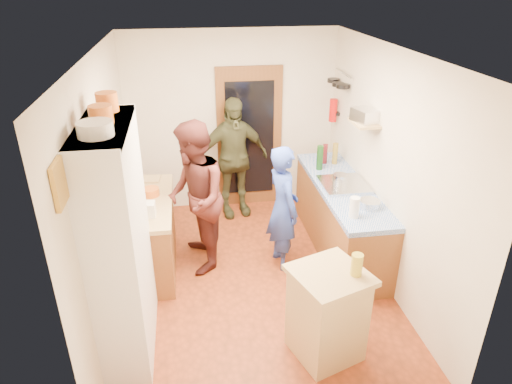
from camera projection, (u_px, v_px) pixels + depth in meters
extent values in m
cube|color=#913918|center=(253.00, 279.00, 5.40)|extent=(3.00, 4.00, 0.02)
cube|color=silver|center=(252.00, 50.00, 4.25)|extent=(3.00, 4.00, 0.02)
cube|color=beige|center=(232.00, 122.00, 6.61)|extent=(3.00, 0.02, 2.60)
cube|color=beige|center=(297.00, 300.00, 3.04)|extent=(3.00, 0.02, 2.60)
cube|color=beige|center=(105.00, 188.00, 4.61)|extent=(0.02, 4.00, 2.60)
cube|color=beige|center=(387.00, 169.00, 5.03)|extent=(0.02, 4.00, 2.60)
cube|color=brown|center=(250.00, 138.00, 6.72)|extent=(0.95, 0.06, 2.10)
cube|color=black|center=(250.00, 139.00, 6.69)|extent=(0.70, 0.02, 1.70)
cube|color=white|center=(120.00, 245.00, 4.02)|extent=(0.40, 1.20, 2.20)
cube|color=white|center=(102.00, 127.00, 3.55)|extent=(0.40, 1.14, 0.04)
cylinder|color=white|center=(95.00, 129.00, 3.27)|extent=(0.26, 0.26, 0.11)
cylinder|color=orange|center=(101.00, 115.00, 3.53)|extent=(0.18, 0.18, 0.15)
cylinder|color=orange|center=(107.00, 102.00, 3.84)|extent=(0.18, 0.18, 0.16)
cube|color=brown|center=(148.00, 236.00, 5.44)|extent=(0.60, 1.40, 0.85)
cube|color=tan|center=(144.00, 203.00, 5.24)|extent=(0.64, 1.44, 0.05)
cube|color=white|center=(145.00, 210.00, 4.86)|extent=(0.22, 0.15, 0.16)
cylinder|color=white|center=(138.00, 199.00, 5.09)|extent=(0.16, 0.16, 0.17)
cylinder|color=orange|center=(151.00, 192.00, 5.33)|extent=(0.23, 0.23, 0.09)
cube|color=tan|center=(148.00, 179.00, 5.74)|extent=(0.32, 0.25, 0.02)
cube|color=brown|center=(340.00, 219.00, 5.82)|extent=(0.60, 2.20, 0.84)
cube|color=#0E41A7|center=(343.00, 187.00, 5.62)|extent=(0.62, 2.22, 0.06)
cube|color=silver|center=(344.00, 185.00, 5.58)|extent=(0.55, 0.58, 0.04)
cylinder|color=silver|center=(340.00, 179.00, 5.54)|extent=(0.18, 0.18, 0.12)
cylinder|color=#143F14|center=(320.00, 158.00, 5.99)|extent=(0.10, 0.10, 0.33)
cylinder|color=#591419|center=(325.00, 154.00, 6.20)|extent=(0.09, 0.09, 0.27)
cylinder|color=olive|center=(335.00, 154.00, 6.17)|extent=(0.08, 0.08, 0.29)
cylinder|color=white|center=(354.00, 207.00, 4.84)|extent=(0.13, 0.13, 0.23)
cylinder|color=silver|center=(370.00, 204.00, 5.06)|extent=(0.27, 0.27, 0.09)
cube|color=tan|center=(327.00, 316.00, 4.17)|extent=(0.70, 0.70, 0.86)
cube|color=tan|center=(330.00, 275.00, 3.97)|extent=(0.79, 0.79, 0.05)
cube|color=white|center=(322.00, 273.00, 3.99)|extent=(0.42, 0.38, 0.02)
cylinder|color=#AD9E2D|center=(357.00, 265.00, 3.90)|extent=(0.13, 0.13, 0.20)
cylinder|color=silver|center=(344.00, 73.00, 6.05)|extent=(0.02, 0.65, 0.02)
cylinder|color=black|center=(343.00, 86.00, 5.95)|extent=(0.18, 0.18, 0.05)
cylinder|color=black|center=(338.00, 84.00, 6.13)|extent=(0.16, 0.16, 0.05)
cylinder|color=black|center=(334.00, 80.00, 6.31)|extent=(0.17, 0.17, 0.05)
cube|color=tan|center=(364.00, 123.00, 5.24)|extent=(0.26, 0.42, 0.03)
cube|color=silver|center=(365.00, 115.00, 5.20)|extent=(0.29, 0.35, 0.15)
cube|color=black|center=(337.00, 114.00, 6.47)|extent=(0.06, 0.10, 0.04)
cylinder|color=red|center=(333.00, 110.00, 6.44)|extent=(0.11, 0.11, 0.32)
cube|color=gold|center=(59.00, 184.00, 2.91)|extent=(0.03, 0.25, 0.30)
imported|color=#2B43A5|center=(286.00, 208.00, 5.35)|extent=(0.48, 0.62, 1.54)
imported|color=#481E1A|center=(197.00, 197.00, 5.30)|extent=(0.74, 0.93, 1.82)
imported|color=#383920|center=(234.00, 158.00, 6.48)|extent=(1.09, 0.62, 1.75)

